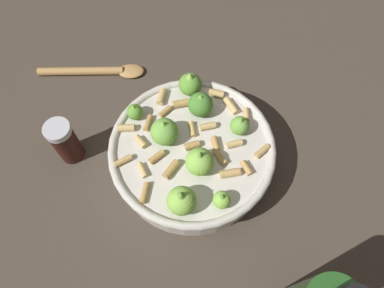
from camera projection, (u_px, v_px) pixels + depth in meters
name	position (u px, v px, depth m)	size (l,w,h in m)	color
ground_plane	(192.00, 163.00, 0.61)	(2.40, 2.40, 0.00)	#42382D
cooking_pan	(192.00, 152.00, 0.57)	(0.27, 0.27, 0.12)	beige
pepper_shaker	(65.00, 142.00, 0.58)	(0.04, 0.04, 0.09)	#33140F
wooden_spoon	(98.00, 71.00, 0.70)	(0.15, 0.18, 0.02)	#B2844C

